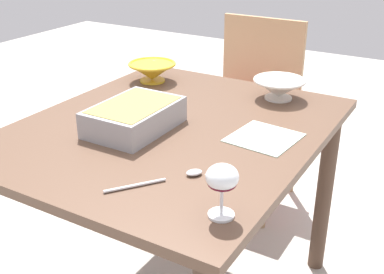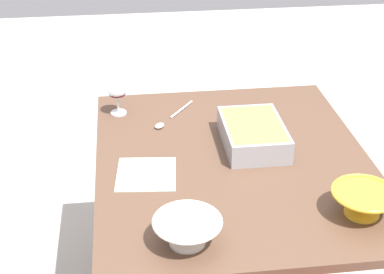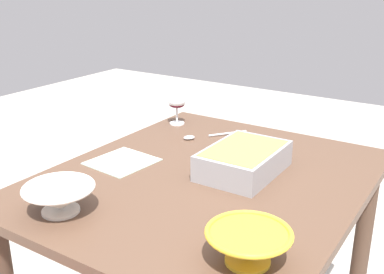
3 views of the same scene
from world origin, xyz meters
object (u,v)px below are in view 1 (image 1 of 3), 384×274
(wine_glass, at_px, (222,181))
(small_bowl, at_px, (152,71))
(chair, at_px, (251,104))
(mixing_bowl, at_px, (279,87))
(napkin, at_px, (264,138))
(serving_spoon, at_px, (173,177))
(casserole_dish, at_px, (134,115))
(dining_table, at_px, (172,157))

(wine_glass, relative_size, small_bowl, 0.68)
(chair, xyz_separation_m, mixing_bowl, (0.50, 0.32, 0.29))
(napkin, bearing_deg, serving_spoon, -15.82)
(wine_glass, height_order, casserole_dish, wine_glass)
(dining_table, distance_m, mixing_bowl, 0.49)
(casserole_dish, distance_m, serving_spoon, 0.36)
(chair, relative_size, wine_glass, 6.97)
(chair, distance_m, small_bowl, 0.67)
(casserole_dish, distance_m, small_bowl, 0.49)
(chair, xyz_separation_m, wine_glass, (1.31, 0.50, 0.34))
(dining_table, bearing_deg, small_bowl, -137.65)
(serving_spoon, xyz_separation_m, napkin, (-0.36, 0.10, -0.01))
(mixing_bowl, bearing_deg, dining_table, -26.45)
(mixing_bowl, relative_size, napkin, 0.96)
(chair, relative_size, mixing_bowl, 4.75)
(dining_table, xyz_separation_m, napkin, (-0.06, 0.30, 0.12))
(casserole_dish, height_order, napkin, casserole_dish)
(wine_glass, bearing_deg, napkin, -169.50)
(casserole_dish, bearing_deg, mixing_bowl, 149.78)
(wine_glass, bearing_deg, chair, -159.09)
(casserole_dish, xyz_separation_m, serving_spoon, (0.21, 0.28, -0.04))
(chair, relative_size, small_bowl, 4.71)
(mixing_bowl, bearing_deg, napkin, 14.75)
(napkin, bearing_deg, dining_table, -78.78)
(serving_spoon, bearing_deg, mixing_bowl, 179.32)
(mixing_bowl, distance_m, napkin, 0.37)
(chair, bearing_deg, serving_spoon, 14.46)
(casserole_dish, bearing_deg, small_bowl, -151.88)
(casserole_dish, bearing_deg, serving_spoon, 52.86)
(mixing_bowl, bearing_deg, small_bowl, -82.79)
(dining_table, xyz_separation_m, chair, (-0.92, -0.12, -0.13))
(wine_glass, bearing_deg, mixing_bowl, -167.60)
(wine_glass, height_order, mixing_bowl, wine_glass)
(wine_glass, xyz_separation_m, mixing_bowl, (-0.80, -0.18, -0.05))
(casserole_dish, bearing_deg, chair, -178.20)
(dining_table, xyz_separation_m, mixing_bowl, (-0.41, 0.21, 0.16))
(serving_spoon, bearing_deg, casserole_dish, -127.14)
(dining_table, height_order, napkin, napkin)
(small_bowl, relative_size, serving_spoon, 0.87)
(serving_spoon, bearing_deg, chair, -165.54)
(serving_spoon, height_order, napkin, serving_spoon)
(mixing_bowl, distance_m, small_bowl, 0.53)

